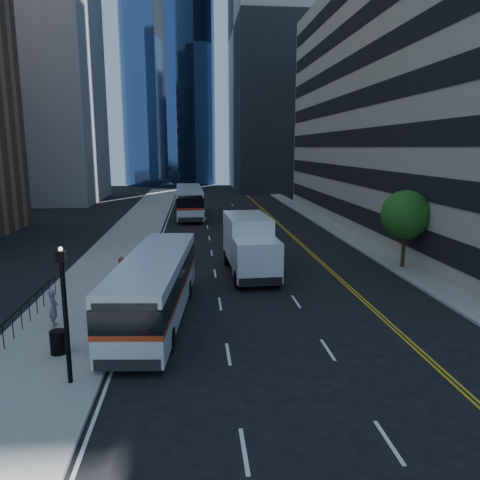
{
  "coord_description": "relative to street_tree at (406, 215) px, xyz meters",
  "views": [
    {
      "loc": [
        -4.67,
        -21.08,
        7.95
      ],
      "look_at": [
        -2.19,
        4.8,
        2.8
      ],
      "focal_mm": 35.0,
      "sensor_mm": 36.0,
      "label": 1
    }
  ],
  "objects": [
    {
      "name": "pedestrian",
      "position": [
        -20.01,
        -8.7,
        -2.65
      ],
      "size": [
        0.53,
        0.69,
        1.68
      ],
      "primitive_type": "imported",
      "rotation": [
        0.0,
        0.0,
        1.79
      ],
      "color": "slate",
      "rests_on": "sidewalk_west"
    },
    {
      "name": "office_tower_north",
      "position": [
        9.0,
        64.0,
        26.36
      ],
      "size": [
        30.0,
        28.0,
        60.0
      ],
      "primitive_type": "cube",
      "color": "gray",
      "rests_on": "ground"
    },
    {
      "name": "bus_front",
      "position": [
        -15.6,
        -7.88,
        -1.98
      ],
      "size": [
        3.63,
        12.0,
        3.05
      ],
      "rotation": [
        0.0,
        0.0,
        -0.09
      ],
      "color": "silver",
      "rests_on": "ground"
    },
    {
      "name": "street_tree",
      "position": [
        0.0,
        0.0,
        0.0
      ],
      "size": [
        3.2,
        3.2,
        5.1
      ],
      "color": "#332114",
      "rests_on": "sidewalk_east"
    },
    {
      "name": "sidewalk_west",
      "position": [
        -19.5,
        17.0,
        -3.57
      ],
      "size": [
        5.0,
        90.0,
        0.15
      ],
      "primitive_type": "cube",
      "color": "gray",
      "rests_on": "ground"
    },
    {
      "name": "ground",
      "position": [
        -9.0,
        -8.0,
        -3.64
      ],
      "size": [
        160.0,
        160.0,
        0.0
      ],
      "primitive_type": "plane",
      "color": "black",
      "rests_on": "ground"
    },
    {
      "name": "sidewalk_east",
      "position": [
        -0.0,
        17.0,
        -3.57
      ],
      "size": [
        2.0,
        90.0,
        0.15
      ],
      "primitive_type": "cube",
      "color": "gray",
      "rests_on": "ground"
    },
    {
      "name": "midrise_west",
      "position": [
        -37.0,
        44.0,
        13.86
      ],
      "size": [
        18.0,
        18.0,
        35.0
      ],
      "primitive_type": "cube",
      "color": "gray",
      "rests_on": "ground"
    },
    {
      "name": "box_truck",
      "position": [
        -10.3,
        -0.3,
        -1.72
      ],
      "size": [
        2.95,
        7.71,
        3.64
      ],
      "rotation": [
        0.0,
        0.0,
        0.04
      ],
      "color": "silver",
      "rests_on": "ground"
    },
    {
      "name": "bus_rear",
      "position": [
        -14.4,
        25.65,
        -1.79
      ],
      "size": [
        3.26,
        13.23,
        3.39
      ],
      "rotation": [
        0.0,
        0.0,
        0.03
      ],
      "color": "silver",
      "rests_on": "ground"
    },
    {
      "name": "trash_can",
      "position": [
        -19.03,
        -11.63,
        -3.03
      ],
      "size": [
        0.71,
        0.71,
        0.92
      ],
      "primitive_type": "cylinder",
      "rotation": [
        0.0,
        0.0,
        0.17
      ],
      "color": "black",
      "rests_on": "sidewalk_west"
    },
    {
      "name": "lamp_post",
      "position": [
        -18.0,
        -14.0,
        -0.92
      ],
      "size": [
        0.28,
        0.28,
        4.56
      ],
      "color": "black",
      "rests_on": "sidewalk_west"
    }
  ]
}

